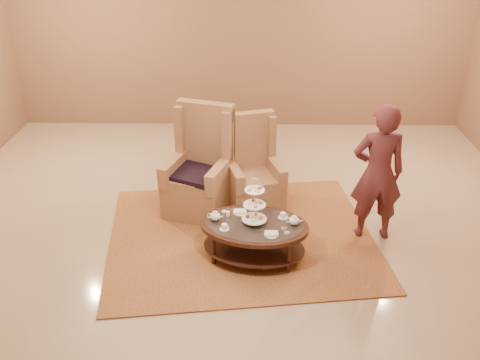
{
  "coord_description": "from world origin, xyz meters",
  "views": [
    {
      "loc": [
        0.17,
        -5.37,
        3.61
      ],
      "look_at": [
        0.07,
        0.2,
        0.76
      ],
      "focal_mm": 40.0,
      "sensor_mm": 36.0,
      "label": 1
    }
  ],
  "objects_px": {
    "tea_table": "(254,230)",
    "armchair_right": "(252,177)",
    "armchair_left": "(201,176)",
    "person": "(378,173)"
  },
  "relations": [
    {
      "from": "tea_table",
      "to": "armchair_right",
      "type": "distance_m",
      "value": 1.23
    },
    {
      "from": "armchair_left",
      "to": "person",
      "type": "relative_size",
      "value": 0.83
    },
    {
      "from": "armchair_left",
      "to": "armchair_right",
      "type": "height_order",
      "value": "armchair_left"
    },
    {
      "from": "person",
      "to": "tea_table",
      "type": "bearing_deg",
      "value": 17.86
    },
    {
      "from": "armchair_left",
      "to": "armchair_right",
      "type": "xyz_separation_m",
      "value": [
        0.68,
        0.09,
        -0.06
      ]
    },
    {
      "from": "tea_table",
      "to": "armchair_left",
      "type": "xyz_separation_m",
      "value": [
        -0.69,
        1.14,
        0.1
      ]
    },
    {
      "from": "tea_table",
      "to": "armchair_right",
      "type": "xyz_separation_m",
      "value": [
        -0.02,
        1.23,
        0.05
      ]
    },
    {
      "from": "armchair_left",
      "to": "tea_table",
      "type": "bearing_deg",
      "value": -40.89
    },
    {
      "from": "tea_table",
      "to": "armchair_right",
      "type": "bearing_deg",
      "value": 100.29
    },
    {
      "from": "tea_table",
      "to": "armchair_left",
      "type": "distance_m",
      "value": 1.34
    }
  ]
}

